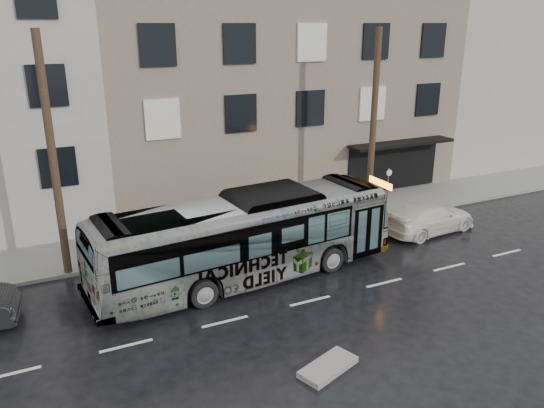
{
  "coord_description": "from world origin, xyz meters",
  "views": [
    {
      "loc": [
        -8.32,
        -16.9,
        9.3
      ],
      "look_at": [
        0.88,
        2.5,
        1.95
      ],
      "focal_mm": 35.0,
      "sensor_mm": 36.0,
      "label": 1
    }
  ],
  "objects_px": {
    "utility_pole_front": "(373,128)",
    "utility_pole_rear": "(53,159)",
    "white_sedan": "(429,218)",
    "sign_post": "(387,192)",
    "bus": "(246,238)"
  },
  "relations": [
    {
      "from": "utility_pole_front",
      "to": "sign_post",
      "type": "distance_m",
      "value": 3.48
    },
    {
      "from": "utility_pole_rear",
      "to": "sign_post",
      "type": "height_order",
      "value": "utility_pole_rear"
    },
    {
      "from": "bus",
      "to": "white_sedan",
      "type": "relative_size",
      "value": 2.47
    },
    {
      "from": "utility_pole_front",
      "to": "utility_pole_rear",
      "type": "relative_size",
      "value": 1.0
    },
    {
      "from": "utility_pole_front",
      "to": "utility_pole_rear",
      "type": "xyz_separation_m",
      "value": [
        -14.0,
        0.0,
        0.0
      ]
    },
    {
      "from": "utility_pole_front",
      "to": "utility_pole_rear",
      "type": "bearing_deg",
      "value": 180.0
    },
    {
      "from": "white_sedan",
      "to": "utility_pole_front",
      "type": "bearing_deg",
      "value": 29.2
    },
    {
      "from": "sign_post",
      "to": "bus",
      "type": "xyz_separation_m",
      "value": [
        -8.94,
        -3.16,
        0.3
      ]
    },
    {
      "from": "utility_pole_front",
      "to": "bus",
      "type": "height_order",
      "value": "utility_pole_front"
    },
    {
      "from": "sign_post",
      "to": "white_sedan",
      "type": "relative_size",
      "value": 0.5
    },
    {
      "from": "bus",
      "to": "sign_post",
      "type": "bearing_deg",
      "value": -75.79
    },
    {
      "from": "bus",
      "to": "utility_pole_rear",
      "type": "bearing_deg",
      "value": 57.6
    },
    {
      "from": "utility_pole_front",
      "to": "white_sedan",
      "type": "xyz_separation_m",
      "value": [
        1.7,
        -2.43,
        -3.95
      ]
    },
    {
      "from": "utility_pole_rear",
      "to": "sign_post",
      "type": "distance_m",
      "value": 15.46
    },
    {
      "from": "utility_pole_rear",
      "to": "white_sedan",
      "type": "distance_m",
      "value": 16.37
    }
  ]
}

